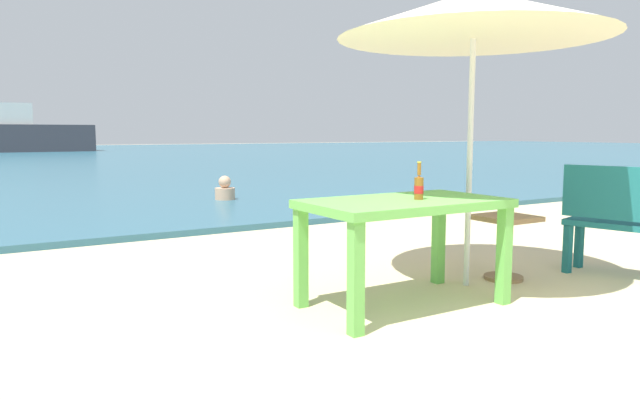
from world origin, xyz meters
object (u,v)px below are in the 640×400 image
at_px(side_table_wood, 505,238).
at_px(swimmer_person, 225,190).
at_px(picnic_table_green, 404,215).
at_px(patio_umbrella, 474,15).
at_px(beer_bottle_amber, 419,186).
at_px(boat_barge, 21,134).

relative_size(side_table_wood, swimmer_person, 1.32).
height_order(picnic_table_green, patio_umbrella, patio_umbrella).
distance_m(patio_umbrella, swimmer_person, 6.31).
bearing_deg(patio_umbrella, swimmer_person, 86.91).
relative_size(picnic_table_green, beer_bottle_amber, 5.28).
xyz_separation_m(patio_umbrella, side_table_wood, (0.41, -0.02, -1.76)).
bearing_deg(swimmer_person, boat_barge, 92.24).
distance_m(swimmer_person, boat_barge, 29.81).
height_order(side_table_wood, boat_barge, boat_barge).
distance_m(beer_bottle_amber, side_table_wood, 1.24).
height_order(beer_bottle_amber, patio_umbrella, patio_umbrella).
distance_m(patio_umbrella, boat_barge, 35.81).
bearing_deg(picnic_table_green, patio_umbrella, 11.78).
distance_m(beer_bottle_amber, patio_umbrella, 1.47).
xyz_separation_m(picnic_table_green, boat_barge, (-0.05, 35.95, 0.46)).
height_order(patio_umbrella, side_table_wood, patio_umbrella).
bearing_deg(side_table_wood, beer_bottle_amber, -169.77).
distance_m(beer_bottle_amber, swimmer_person, 6.36).
bearing_deg(boat_barge, side_table_wood, -88.01).
height_order(patio_umbrella, swimmer_person, patio_umbrella).
bearing_deg(patio_umbrella, boat_barge, 91.34).
height_order(swimmer_person, boat_barge, boat_barge).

